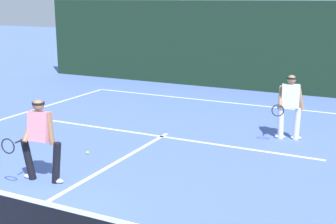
{
  "coord_description": "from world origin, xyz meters",
  "views": [
    {
      "loc": [
        5.22,
        -4.02,
        3.47
      ],
      "look_at": [
        0.78,
        4.9,
        1.0
      ],
      "focal_mm": 49.69,
      "sensor_mm": 36.0,
      "label": 1
    }
  ],
  "objects": [
    {
      "name": "tennis_ball",
      "position": [
        -0.88,
        4.13,
        0.03
      ],
      "size": [
        0.07,
        0.07,
        0.07
      ],
      "primitive_type": "sphere",
      "color": "#D1E033",
      "rests_on": "ground_plane"
    },
    {
      "name": "player_near",
      "position": [
        -0.72,
        2.45,
        0.89
      ],
      "size": [
        0.92,
        0.85,
        1.62
      ],
      "rotation": [
        0.0,
        0.0,
        3.25
      ],
      "color": "black",
      "rests_on": "ground_plane"
    },
    {
      "name": "court_line_centre",
      "position": [
        0.0,
        3.2,
        0.0
      ],
      "size": [
        0.1,
        6.4,
        0.01
      ],
      "primitive_type": "cube",
      "color": "white",
      "rests_on": "ground_plane"
    },
    {
      "name": "court_line_baseline_far",
      "position": [
        0.0,
        10.63,
        0.0
      ],
      "size": [
        9.91,
        0.1,
        0.01
      ],
      "primitive_type": "cube",
      "color": "white",
      "rests_on": "ground_plane"
    },
    {
      "name": "back_fence_windscreen",
      "position": [
        0.0,
        13.05,
        1.68
      ],
      "size": [
        17.98,
        0.12,
        3.36
      ],
      "primitive_type": "cube",
      "color": "#17301E",
      "rests_on": "ground_plane"
    },
    {
      "name": "player_far",
      "position": [
        2.94,
        7.34,
        0.9
      ],
      "size": [
        0.68,
        0.9,
        1.63
      ],
      "rotation": [
        0.0,
        0.0,
        3.36
      ],
      "color": "silver",
      "rests_on": "ground_plane"
    },
    {
      "name": "court_line_service",
      "position": [
        0.0,
        6.1,
        0.0
      ],
      "size": [
        8.08,
        0.1,
        0.01
      ],
      "primitive_type": "cube",
      "color": "white",
      "rests_on": "ground_plane"
    }
  ]
}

